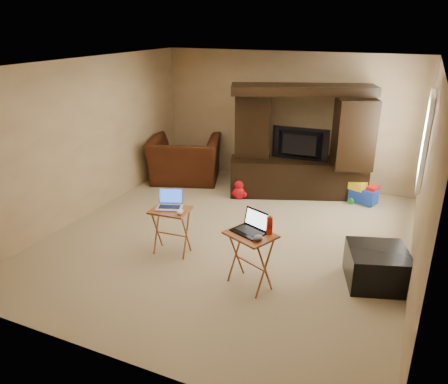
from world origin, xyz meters
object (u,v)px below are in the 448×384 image
at_px(mouse_right, 258,238).
at_px(water_bottle, 270,226).
at_px(laptop_right, 248,223).
at_px(entertainment_center, 300,142).
at_px(tray_table_left, 171,231).
at_px(mouse_left, 180,212).
at_px(laptop_left, 169,200).
at_px(television, 299,145).
at_px(push_toy, 362,193).
at_px(plush_toy, 239,189).
at_px(ottoman, 377,267).
at_px(tray_table_right, 250,260).
at_px(recliner, 185,160).
at_px(child_rocker, 259,180).

relative_size(mouse_right, water_bottle, 0.66).
distance_m(laptop_right, water_bottle, 0.25).
bearing_deg(entertainment_center, tray_table_left, -130.04).
height_order(mouse_left, water_bottle, water_bottle).
bearing_deg(mouse_right, laptop_left, 161.94).
bearing_deg(television, push_toy, -176.31).
xyz_separation_m(entertainment_center, laptop_right, (0.23, -3.14, -0.17)).
xyz_separation_m(television, water_bottle, (0.47, -3.03, -0.15)).
xyz_separation_m(plush_toy, laptop_right, (1.12, -2.50, 0.64)).
bearing_deg(ottoman, tray_table_right, -153.79).
xyz_separation_m(entertainment_center, recliner, (-2.25, -0.18, -0.56)).
bearing_deg(recliner, ottoman, 130.16).
bearing_deg(tray_table_left, plush_toy, 82.88).
bearing_deg(television, mouse_left, 72.05).
xyz_separation_m(ottoman, tray_table_left, (-2.67, -0.37, 0.10)).
xyz_separation_m(plush_toy, tray_table_right, (1.16, -2.52, 0.17)).
bearing_deg(push_toy, mouse_left, -103.06).
bearing_deg(child_rocker, laptop_right, -51.45).
bearing_deg(recliner, entertainment_center, 165.10).
distance_m(laptop_right, mouse_right, 0.24).
distance_m(laptop_left, mouse_right, 1.51).
distance_m(tray_table_left, tray_table_right, 1.31).
bearing_deg(mouse_right, mouse_left, 163.16).
bearing_deg(recliner, push_toy, 164.73).
height_order(plush_toy, tray_table_left, tray_table_left).
distance_m(plush_toy, tray_table_right, 2.78).
relative_size(recliner, push_toy, 2.65).
height_order(push_toy, mouse_right, mouse_right).
height_order(television, plush_toy, television).
height_order(recliner, water_bottle, water_bottle).
height_order(television, water_bottle, television).
bearing_deg(plush_toy, mouse_right, -63.85).
distance_m(television, mouse_right, 3.27).
relative_size(laptop_left, laptop_right, 0.93).
bearing_deg(child_rocker, push_toy, 30.42).
bearing_deg(entertainment_center, ottoman, -76.61).
height_order(recliner, child_rocker, recliner).
bearing_deg(ottoman, water_bottle, -153.09).
xyz_separation_m(ottoman, mouse_right, (-1.27, -0.81, 0.51)).
relative_size(push_toy, mouse_left, 3.82).
distance_m(laptop_left, laptop_right, 1.30).
distance_m(television, recliner, 2.32).
bearing_deg(water_bottle, laptop_right, -165.96).
relative_size(plush_toy, tray_table_left, 0.55).
bearing_deg(water_bottle, push_toy, 77.57).
bearing_deg(laptop_left, television, 49.08).
bearing_deg(entertainment_center, recliner, 164.07).
height_order(ottoman, water_bottle, water_bottle).
relative_size(recliner, laptop_right, 3.67).
distance_m(laptop_left, water_bottle, 1.53).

